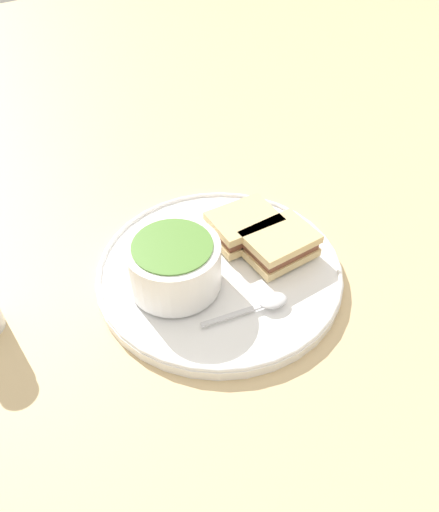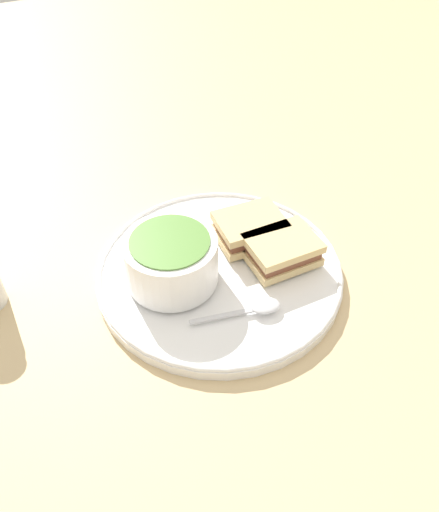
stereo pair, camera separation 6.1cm
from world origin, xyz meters
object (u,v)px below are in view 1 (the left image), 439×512
at_px(spoon, 267,303).
at_px(sandwich_half_near, 279,244).
at_px(soup_bowl, 174,264).
at_px(sandwich_half_far, 244,226).

bearing_deg(spoon, sandwich_half_near, 54.21).
xyz_separation_m(soup_bowl, spoon, (-0.07, 0.09, -0.03)).
distance_m(spoon, sandwich_half_near, 0.09).
distance_m(spoon, sandwich_half_far, 0.12).
distance_m(soup_bowl, spoon, 0.12).
bearing_deg(sandwich_half_near, spoon, 43.08).
relative_size(soup_bowl, spoon, 1.03).
relative_size(soup_bowl, sandwich_half_far, 1.25).
bearing_deg(spoon, soup_bowl, 139.74).
xyz_separation_m(spoon, sandwich_half_near, (-0.06, -0.06, 0.01)).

